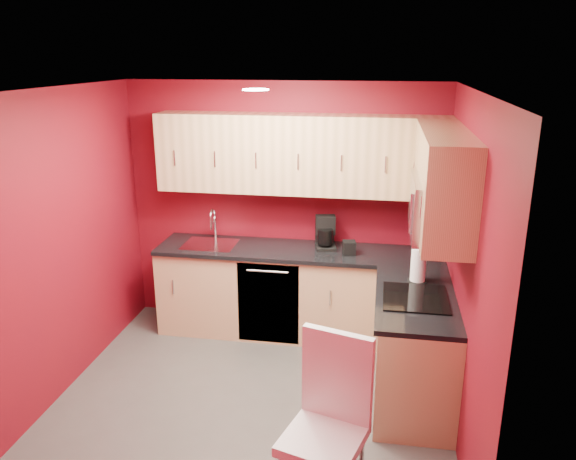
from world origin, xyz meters
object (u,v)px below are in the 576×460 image
(napkin_holder, at_px, (349,248))
(paper_towel, at_px, (418,265))
(coffee_maker, at_px, (326,233))
(dining_chair, at_px, (323,431))
(microwave, at_px, (438,207))
(sink, at_px, (210,241))

(napkin_holder, bearing_deg, paper_towel, -43.43)
(paper_towel, bearing_deg, coffee_maker, 140.03)
(napkin_holder, distance_m, dining_chair, 2.25)
(coffee_maker, bearing_deg, microwave, -61.06)
(coffee_maker, height_order, napkin_holder, coffee_maker)
(microwave, bearing_deg, dining_chair, -118.50)
(napkin_holder, bearing_deg, microwave, -53.28)
(sink, bearing_deg, dining_chair, -58.46)
(microwave, distance_m, napkin_holder, 1.35)
(microwave, distance_m, dining_chair, 1.82)
(dining_chair, bearing_deg, paper_towel, 86.09)
(microwave, distance_m, coffee_maker, 1.54)
(paper_towel, relative_size, dining_chair, 0.26)
(microwave, relative_size, dining_chair, 0.67)
(sink, distance_m, coffee_maker, 1.17)
(coffee_maker, distance_m, napkin_holder, 0.29)
(coffee_maker, xyz_separation_m, dining_chair, (0.24, -2.34, -0.50))
(coffee_maker, bearing_deg, napkin_holder, -41.52)
(sink, relative_size, paper_towel, 1.76)
(coffee_maker, xyz_separation_m, napkin_holder, (0.24, -0.13, -0.09))
(microwave, xyz_separation_m, paper_towel, (-0.08, 0.35, -0.60))
(sink, distance_m, dining_chair, 2.70)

